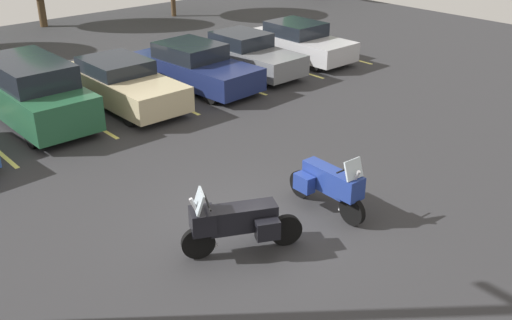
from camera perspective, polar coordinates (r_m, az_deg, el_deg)
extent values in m
cube|color=#2D2D30|center=(12.00, -0.21, -6.61)|extent=(44.00, 44.00, 0.10)
cylinder|color=black|center=(10.92, -5.66, -8.04)|extent=(0.62, 0.39, 0.63)
cylinder|color=black|center=(11.25, 2.92, -6.84)|extent=(0.62, 0.39, 0.63)
cube|color=black|center=(10.84, -1.32, -5.60)|extent=(1.32, 0.94, 0.47)
cylinder|color=#B2B2B7|center=(10.72, -5.12, -6.15)|extent=(0.48, 0.28, 1.10)
cylinder|color=black|center=(10.52, -4.77, -4.11)|extent=(0.31, 0.57, 0.04)
cube|color=black|center=(10.69, -5.23, -5.90)|extent=(0.62, 0.64, 0.42)
cube|color=#B2C1CC|center=(10.48, -5.59, -4.02)|extent=(0.34, 0.47, 0.39)
cube|color=black|center=(10.69, 1.14, -6.79)|extent=(0.50, 0.41, 0.36)
cube|color=black|center=(11.27, 0.15, -4.97)|extent=(0.50, 0.41, 0.36)
cylinder|color=black|center=(12.04, 9.35, -4.91)|extent=(0.14, 0.62, 0.61)
cylinder|color=black|center=(12.94, 4.41, -2.34)|extent=(0.14, 0.62, 0.61)
cube|color=navy|center=(12.27, 6.89, -1.78)|extent=(0.39, 1.15, 0.52)
cylinder|color=#B2B2B7|center=(11.91, 9.06, -3.03)|extent=(0.09, 0.50, 1.09)
cylinder|color=black|center=(11.74, 8.93, -0.83)|extent=(0.62, 0.06, 0.04)
cube|color=navy|center=(11.86, 9.16, -2.67)|extent=(0.44, 0.46, 0.47)
cube|color=#B2C1CC|center=(11.63, 9.49, -0.90)|extent=(0.45, 0.18, 0.39)
cube|color=navy|center=(12.74, 6.75, -1.40)|extent=(0.26, 0.45, 0.36)
cube|color=navy|center=(12.35, 4.73, -2.22)|extent=(0.26, 0.45, 0.36)
cube|color=#EAE066|center=(18.46, -17.05, 4.25)|extent=(0.12, 4.91, 0.01)
cube|color=#EAE066|center=(19.65, -9.83, 6.27)|extent=(0.12, 4.91, 0.01)
cube|color=#EAE066|center=(21.14, -3.48, 7.96)|extent=(0.12, 4.91, 0.01)
cube|color=#EAE066|center=(22.86, 2.01, 9.33)|extent=(0.12, 4.91, 0.01)
cube|color=#EAE066|center=(24.77, 6.73, 10.44)|extent=(0.12, 4.91, 0.01)
cube|color=#235638|center=(17.96, -20.76, 5.54)|extent=(1.90, 4.71, 0.98)
cube|color=black|center=(17.89, -21.37, 8.10)|extent=(1.74, 3.06, 0.64)
cylinder|color=black|center=(16.97, -16.00, 3.78)|extent=(0.22, 0.69, 0.69)
cylinder|color=black|center=(16.41, -21.02, 2.30)|extent=(0.22, 0.69, 0.69)
cylinder|color=black|center=(19.77, -20.21, 6.23)|extent=(0.22, 0.69, 0.69)
cube|color=#C1B289|center=(18.77, -12.79, 7.01)|extent=(1.89, 4.90, 0.75)
cube|color=black|center=(18.94, -13.57, 8.97)|extent=(1.72, 2.10, 0.43)
cylinder|color=black|center=(17.90, -7.81, 5.63)|extent=(0.23, 0.67, 0.67)
cylinder|color=black|center=(17.12, -12.21, 4.35)|extent=(0.23, 0.67, 0.67)
cylinder|color=black|center=(20.61, -13.14, 7.85)|extent=(0.23, 0.67, 0.67)
cylinder|color=black|center=(19.93, -17.13, 6.79)|extent=(0.23, 0.67, 0.67)
cube|color=navy|center=(20.13, -5.84, 8.69)|extent=(2.23, 4.92, 0.74)
cube|color=black|center=(20.17, -6.45, 10.55)|extent=(1.88, 2.22, 0.52)
cylinder|color=black|center=(19.57, -0.87, 7.54)|extent=(0.27, 0.65, 0.63)
cylinder|color=black|center=(18.53, -4.41, 6.42)|extent=(0.27, 0.65, 0.63)
cylinder|color=black|center=(21.90, -6.99, 9.30)|extent=(0.27, 0.65, 0.63)
cylinder|color=black|center=(20.98, -10.42, 8.35)|extent=(0.27, 0.65, 0.63)
cube|color=slate|center=(21.57, -0.69, 9.94)|extent=(1.87, 4.40, 0.71)
cube|color=black|center=(21.73, -1.47, 11.69)|extent=(1.66, 1.90, 0.50)
cylinder|color=black|center=(21.12, 3.57, 8.90)|extent=(0.24, 0.68, 0.68)
cylinder|color=black|center=(20.11, 0.59, 8.09)|extent=(0.24, 0.68, 0.68)
cylinder|color=black|center=(23.18, -1.81, 10.43)|extent=(0.24, 0.68, 0.68)
cylinder|color=black|center=(22.26, -4.74, 9.72)|extent=(0.24, 0.68, 0.68)
cube|color=#B7B7BC|center=(23.47, 4.25, 11.13)|extent=(1.90, 4.55, 0.71)
cube|color=black|center=(23.47, 3.92, 12.67)|extent=(1.72, 2.03, 0.51)
cylinder|color=black|center=(23.12, 8.40, 10.09)|extent=(0.23, 0.65, 0.65)
cylinder|color=black|center=(21.96, 5.71, 9.43)|extent=(0.23, 0.65, 0.65)
cylinder|color=black|center=(25.12, 2.93, 11.55)|extent=(0.23, 0.65, 0.65)
cylinder|color=black|center=(24.06, 0.21, 10.96)|extent=(0.23, 0.65, 0.65)
cylinder|color=#4C3823|center=(30.85, -20.16, 13.49)|extent=(0.36, 0.36, 1.50)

